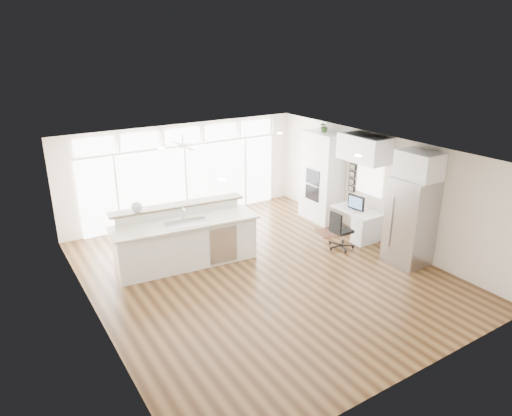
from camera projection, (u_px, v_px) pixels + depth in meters
floor at (261, 273)px, 10.10m from camera, size 7.00×8.00×0.02m
ceiling at (262, 153)px, 9.15m from camera, size 7.00×8.00×0.02m
wall_back at (184, 172)px, 12.79m from camera, size 7.00×0.04×2.70m
wall_front at (415, 302)px, 6.45m from camera, size 7.00×0.04×2.70m
wall_left at (92, 255)px, 7.87m from camera, size 0.04×8.00×2.70m
wall_right at (379, 188)px, 11.38m from camera, size 0.04×8.00×2.70m
glass_wall at (186, 183)px, 12.85m from camera, size 5.80×0.06×2.08m
transom_row at (183, 136)px, 12.39m from camera, size 5.90×0.06×0.40m
desk_window at (370, 178)px, 11.53m from camera, size 0.04×0.85×0.85m
ceiling_fan at (183, 142)px, 11.20m from camera, size 1.16×1.16×0.32m
recessed_lights at (257, 152)px, 9.32m from camera, size 3.40×3.00×0.02m
oven_cabinet at (322, 177)px, 12.67m from camera, size 0.64×1.20×2.50m
desk_nook at (357, 223)px, 11.77m from camera, size 0.72×1.30×0.76m
upper_cabinets at (364, 148)px, 11.10m from camera, size 0.64×1.30×0.64m
refrigerator at (410, 222)px, 10.23m from camera, size 0.76×0.90×2.00m
fridge_cabinet at (419, 165)px, 9.81m from camera, size 0.64×0.90×0.60m
framed_photos at (352, 178)px, 12.07m from camera, size 0.06×0.22×0.80m
kitchen_island at (186, 238)px, 10.24m from camera, size 3.37×1.56×1.30m
rug at (334, 232)px, 12.20m from camera, size 1.04×0.89×0.01m
office_chair at (342, 230)px, 11.10m from camera, size 0.50×0.47×0.95m
fishbowl at (137, 207)px, 9.91m from camera, size 0.25×0.25×0.24m
monitor at (356, 202)px, 11.52m from camera, size 0.14×0.51×0.42m
keyboard at (351, 211)px, 11.51m from camera, size 0.15×0.35×0.02m
potted_plant at (324, 128)px, 12.19m from camera, size 0.31×0.34×0.24m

